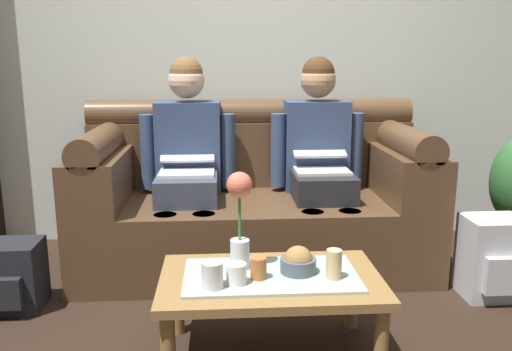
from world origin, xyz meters
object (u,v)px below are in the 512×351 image
Objects in this scene: person_left at (187,156)px; cup_far_center at (334,264)px; couch at (254,201)px; person_right at (319,154)px; backpack_right at (492,258)px; snack_bowl at (298,262)px; cup_far_left at (258,268)px; coffee_table at (271,287)px; cup_near_right at (212,275)px; backpack_left at (6,277)px; flower_vase at (240,213)px; cup_near_left at (236,274)px.

cup_far_center is at bearing -60.68° from person_left.
person_right is at bearing -0.37° from couch.
backpack_right is (0.80, -0.57, -0.45)m from person_right.
snack_bowl is 0.17m from cup_far_left.
cup_near_right is at bearing -153.86° from coffee_table.
snack_bowl reaches higher than backpack_left.
couch is 1.03m from flower_vase.
backpack_left is (-1.25, 0.51, -0.14)m from coffee_table.
cup_near_left is at bearing -96.97° from couch.
backpack_right is at bearing -25.77° from couch.
couch is 5.87× the size of backpack_left.
person_left reaches higher than couch.
snack_bowl is 1.78× the size of cup_near_left.
cup_near_right is 0.19m from cup_far_left.
couch is 4.77× the size of backpack_right.
cup_far_left is at bearing -73.14° from person_left.
couch is 17.03× the size of cup_far_center.
person_left reaches higher than coffee_table.
coffee_table is 0.32m from flower_vase.
cup_far_left is (0.09, 0.05, 0.00)m from cup_near_left.
couch is at bearing 102.21° from cup_far_center.
backpack_right is (0.95, 0.55, -0.22)m from cup_far_center.
flower_vase is at bearing 149.34° from coffee_table.
person_left is at bearing 32.27° from backpack_left.
snack_bowl is 1.23× the size of cup_far_center.
person_right is (0.77, -0.00, 0.00)m from person_left.
backpack_left is at bearing -156.31° from couch.
person_right is at bearing 65.32° from cup_near_left.
couch is 19.63× the size of cup_near_right.
cup_far_left is at bearing -111.73° from person_right.
flower_vase is at bearing 59.13° from cup_near_right.
snack_bowl is at bearing 19.85° from cup_near_right.
couch is 1.64× the size of person_left.
couch is 13.84× the size of snack_bowl.
flower_vase is 3.45× the size of cup_far_center.
coffee_table is 0.28m from cup_far_center.
cup_far_left reaches higher than backpack_right.
person_right reaches higher than cup_far_left.
coffee_table is (-0.39, -1.06, -0.35)m from person_right.
snack_bowl is at bearing -64.64° from person_left.
cup_near_left reaches higher than coffee_table.
backpack_right reaches higher than backpack_left.
flower_vase is 1.19× the size of backpack_left.
backpack_left is (-1.13, 0.44, -0.43)m from flower_vase.
snack_bowl is at bearing 16.86° from cup_far_left.
cup_near_right is 0.24× the size of backpack_right.
backpack_right is (1.33, 0.57, -0.20)m from cup_near_left.
flower_vase reaches higher than backpack_left.
couch reaches higher than cup_far_left.
snack_bowl is at bearing 5.25° from coffee_table.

